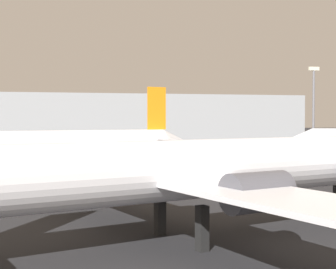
% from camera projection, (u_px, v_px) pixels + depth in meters
% --- Properties ---
extents(airplane_at_gate, '(36.32, 24.46, 10.49)m').
position_uv_depth(airplane_at_gate, '(199.00, 169.00, 25.48)').
color(airplane_at_gate, white).
rests_on(airplane_at_gate, ground_plane).
extents(airplane_far_left, '(28.38, 21.16, 10.30)m').
position_uv_depth(airplane_far_left, '(87.00, 142.00, 64.60)').
color(airplane_far_left, white).
rests_on(airplane_far_left, ground_plane).
extents(light_mast_right, '(2.40, 0.50, 17.41)m').
position_uv_depth(light_mast_right, '(314.00, 101.00, 112.26)').
color(light_mast_right, slate).
rests_on(light_mast_right, ground_plane).
extents(terminal_building, '(85.53, 19.50, 11.71)m').
position_uv_depth(terminal_building, '(125.00, 119.00, 123.75)').
color(terminal_building, '#999EA3').
rests_on(terminal_building, ground_plane).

